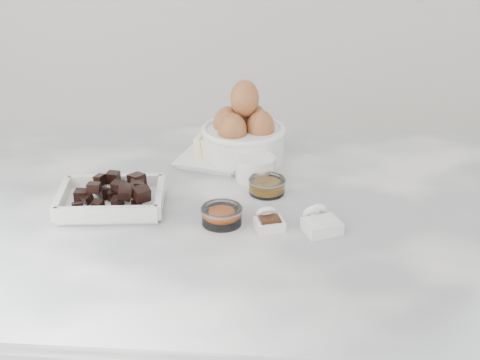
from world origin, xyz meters
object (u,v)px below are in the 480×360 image
Objects in this scene: chocolate_dish at (111,197)px; vanilla_spoon at (269,221)px; salt_spoon at (320,222)px; egg_bowl at (244,134)px; zest_bowl at (222,214)px; butter_plate at (213,154)px; honey_bowl at (267,185)px; sugar_ramekin at (255,167)px.

chocolate_dish is 0.29m from vanilla_spoon.
egg_bowl is at bearing 116.82° from salt_spoon.
egg_bowl is at bearing 86.49° from zest_bowl.
vanilla_spoon is at bearing -65.48° from butter_plate.
egg_bowl is 2.65× the size of vanilla_spoon.
butter_plate is 2.28× the size of honey_bowl.
honey_bowl and zest_bowl have the same top height.
salt_spoon reaches higher than honey_bowl.
butter_plate is 0.27m from zest_bowl.
salt_spoon reaches higher than zest_bowl.
chocolate_dish is at bearing -125.62° from butter_plate.
salt_spoon is at bearing -1.02° from vanilla_spoon.
zest_bowl is 1.08× the size of vanilla_spoon.
chocolate_dish is 0.33m from egg_bowl.
chocolate_dish reaches higher than honey_bowl.
egg_bowl is (0.22, 0.24, 0.03)m from chocolate_dish.
chocolate_dish is at bearing 169.26° from vanilla_spoon.
zest_bowl is at bearing -80.42° from butter_plate.
chocolate_dish is 0.21m from zest_bowl.
egg_bowl reaches higher than vanilla_spoon.
egg_bowl reaches higher than sugar_ramekin.
sugar_ramekin is 1.10× the size of honey_bowl.
honey_bowl is at bearing -71.04° from egg_bowl.
honey_bowl is 0.13m from vanilla_spoon.
egg_bowl is 2.45× the size of zest_bowl.
honey_bowl is (0.27, 0.08, -0.01)m from chocolate_dish.
butter_plate is 0.07m from egg_bowl.
egg_bowl is at bearing 102.11° from vanilla_spoon.
zest_bowl is (-0.02, -0.28, -0.04)m from egg_bowl.
vanilla_spoon is at bearing -80.38° from sugar_ramekin.
butter_plate reaches higher than honey_bowl.
zest_bowl is at bearing -93.51° from egg_bowl.
chocolate_dish is 0.27m from butter_plate.
zest_bowl is (-0.05, -0.18, -0.01)m from sugar_ramekin.
honey_bowl is 0.14m from zest_bowl.
egg_bowl is 2.08× the size of salt_spoon.
sugar_ramekin is 1.16× the size of vanilla_spoon.
zest_bowl is (0.20, -0.04, -0.00)m from chocolate_dish.
butter_plate reaches higher than sugar_ramekin.
salt_spoon is (0.09, -0.00, 0.00)m from vanilla_spoon.
salt_spoon is at bearing -3.70° from zest_bowl.
butter_plate reaches higher than zest_bowl.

